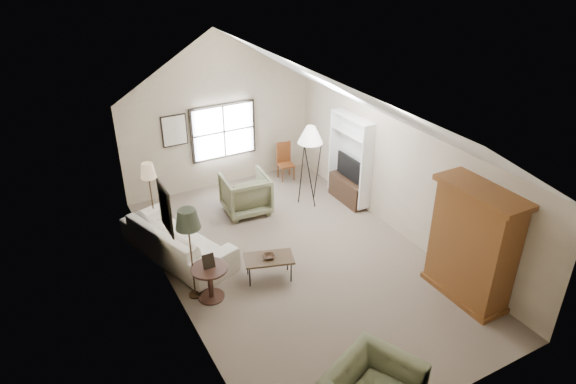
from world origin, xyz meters
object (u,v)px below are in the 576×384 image
sofa (177,239)px  side_table (210,283)px  coffee_table (269,268)px  armchair_far (246,193)px  armoire (473,244)px  side_chair (286,162)px

sofa → side_table: 1.60m
sofa → coffee_table: (1.30, -1.59, -0.15)m
armchair_far → coffee_table: armchair_far is taller
coffee_table → side_table: size_ratio=1.39×
armoire → side_chair: armoire is taller
armoire → side_chair: bearing=95.7°
coffee_table → side_table: side_table is taller
side_table → side_chair: size_ratio=0.67×
sofa → armchair_far: armchair_far is taller
armchair_far → coffee_table: (-0.69, -2.57, -0.24)m
sofa → coffee_table: size_ratio=2.86×
armoire → side_table: 4.73m
armchair_far → side_chair: 1.99m
armoire → coffee_table: bearing=143.7°
armoire → coffee_table: armoire is taller
armoire → side_table: size_ratio=3.29×
coffee_table → armoire: bearing=-36.3°
armoire → side_chair: size_ratio=2.21×
side_chair → side_table: bearing=-127.4°
side_table → sofa: bearing=93.6°
coffee_table → side_chair: (2.36, 3.66, 0.26)m
armoire → armchair_far: armoire is taller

